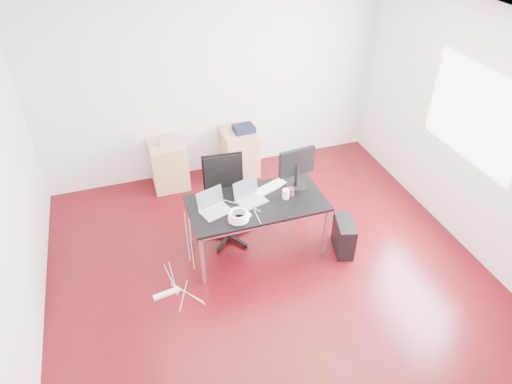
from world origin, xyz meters
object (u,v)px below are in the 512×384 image
object	(u,v)px
desk	(257,206)
filing_cabinet_left	(169,165)
pc_tower	(344,236)
office_chair	(226,196)
filing_cabinet_right	(240,153)

from	to	relation	value
desk	filing_cabinet_left	bearing A→B (deg)	114.31
desk	pc_tower	bearing A→B (deg)	-19.08
office_chair	filing_cabinet_left	bearing A→B (deg)	116.12
filing_cabinet_right	pc_tower	world-z (taller)	filing_cabinet_right
office_chair	filing_cabinet_right	distance (m)	1.47
office_chair	filing_cabinet_right	bearing A→B (deg)	71.84
filing_cabinet_left	desk	bearing A→B (deg)	-65.69
filing_cabinet_left	pc_tower	bearing A→B (deg)	-49.16
office_chair	filing_cabinet_right	xyz separation A→B (m)	(0.57, 1.32, -0.26)
office_chair	filing_cabinet_left	size ratio (longest dim) A/B	1.54
desk	pc_tower	distance (m)	1.16
office_chair	filing_cabinet_left	distance (m)	1.44
filing_cabinet_left	office_chair	bearing A→B (deg)	-69.10
desk	filing_cabinet_right	bearing A→B (deg)	79.97
pc_tower	filing_cabinet_left	bearing A→B (deg)	146.22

